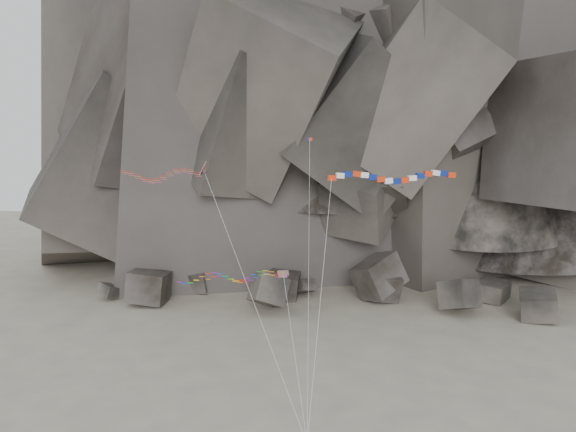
# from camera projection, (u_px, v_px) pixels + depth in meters

# --- Properties ---
(ground) EXTENTS (260.00, 260.00, 0.00)m
(ground) POSITION_uv_depth(u_px,v_px,m) (280.00, 399.00, 57.76)
(ground) COLOR #A69A85
(ground) RESTS_ON ground
(headland) EXTENTS (110.00, 70.00, 84.00)m
(headland) POSITION_uv_depth(u_px,v_px,m) (332.00, 65.00, 120.37)
(headland) COLOR #524A43
(headland) RESTS_ON ground
(boulder_field) EXTENTS (72.25, 19.65, 8.56)m
(boulder_field) POSITION_uv_depth(u_px,v_px,m) (337.00, 292.00, 89.76)
(boulder_field) COLOR #47423F
(boulder_field) RESTS_ON ground
(delta_kite) EXTENTS (21.66, 14.39, 22.69)m
(delta_kite) POSITION_uv_depth(u_px,v_px,m) (158.00, 174.00, 58.31)
(delta_kite) COLOR red
(delta_kite) RESTS_ON ground
(banner_kite) EXTENTS (13.31, 16.62, 21.69)m
(banner_kite) POSITION_uv_depth(u_px,v_px,m) (392.00, 177.00, 56.10)
(banner_kite) COLOR red
(banner_kite) RESTS_ON ground
(parafoil_kite) EXTENTS (15.67, 12.94, 11.53)m
(parafoil_kite) POSITION_uv_depth(u_px,v_px,m) (227.00, 277.00, 58.33)
(parafoil_kite) COLOR #E0A10C
(parafoil_kite) RESTS_ON ground
(pennant_kite) EXTENTS (1.35, 10.82, 24.93)m
(pennant_kite) POSITION_uv_depth(u_px,v_px,m) (309.00, 222.00, 51.12)
(pennant_kite) COLOR red
(pennant_kite) RESTS_ON ground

